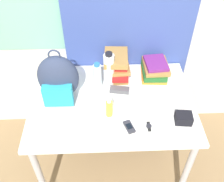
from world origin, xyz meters
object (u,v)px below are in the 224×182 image
Objects in this scene: camera_pouch at (184,118)px; wristwatch at (149,126)px; sports_bottle at (109,70)px; sunglasses_case at (120,90)px; water_bottle at (97,76)px; cell_phone at (129,127)px; sunscreen_bottle at (109,108)px; book_stack_left at (117,66)px; backpack at (58,79)px; book_stack_center at (155,69)px.

wristwatch is at bearing -171.27° from camera_pouch.
sports_bottle is at bearing 119.95° from wristwatch.
sunglasses_case is (0.08, -0.09, -0.13)m from sports_bottle.
camera_pouch is at bearing -32.18° from water_bottle.
water_bottle is 1.95× the size of camera_pouch.
cell_phone reaches higher than wristwatch.
sunscreen_bottle reaches higher than wristwatch.
book_stack_left is 3.31× the size of wristwatch.
sports_bottle is 0.49m from cell_phone.
camera_pouch is at bearing -36.86° from sunglasses_case.
sports_bottle is (0.37, 0.13, -0.03)m from backpack.
book_stack_left is 1.76× the size of sunglasses_case.
water_bottle is 2.03× the size of cell_phone.
book_stack_left is 0.31m from book_stack_center.
wristwatch is at bearing 1.37° from cell_phone.
wristwatch is (-0.24, -0.04, -0.03)m from camera_pouch.
book_stack_left reaches higher than camera_pouch.
book_stack_left is 2.36× the size of cell_phone.
sports_bottle reaches higher than wristwatch.
camera_pouch is at bearing 6.10° from cell_phone.
backpack is at bearing 146.97° from cell_phone.
book_stack_center is 0.88× the size of sports_bottle.
wristwatch is (0.18, -0.35, -0.01)m from sunglasses_case.
backpack is 1.53× the size of book_stack_left.
sunglasses_case is at bearing 4.92° from backpack.
wristwatch is at bearing -63.05° from sunglasses_case.
wristwatch is at bearing -102.33° from book_stack_center.
camera_pouch is 1.46× the size of wristwatch.
water_bottle is 2.86× the size of wristwatch.
sports_bottle reaches higher than water_bottle.
sunscreen_bottle is 1.85× the size of wristwatch.
backpack is 2.70× the size of sunglasses_case.
water_bottle is at bearing 18.44° from backpack.
backpack reaches higher than camera_pouch.
water_bottle is at bearing 117.17° from cell_phone.
sunglasses_case is (0.09, 0.24, -0.05)m from sunscreen_bottle.
backpack reaches higher than sunscreen_bottle.
sunscreen_bottle is (-0.01, -0.33, -0.07)m from sports_bottle.
cell_phone is 0.36m from sunglasses_case.
book_stack_left is at bearing 95.71° from cell_phone.
cell_phone is at bearing -178.63° from wristwatch.
water_bottle reaches higher than book_stack_left.
sunscreen_bottle is 0.30m from wristwatch.
book_stack_left is at bearing 179.85° from book_stack_center.
sunglasses_case is 0.40m from wristwatch.
sunglasses_case is at bearing -148.12° from book_stack_center.
wristwatch is (0.27, -0.12, -0.07)m from sunscreen_bottle.
backpack reaches higher than sunglasses_case.
backpack is 0.49m from book_stack_left.
cell_phone is at bearing -42.77° from sunscreen_bottle.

